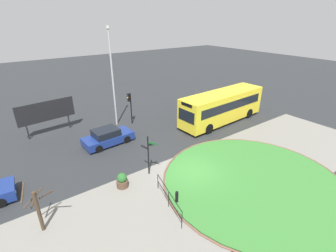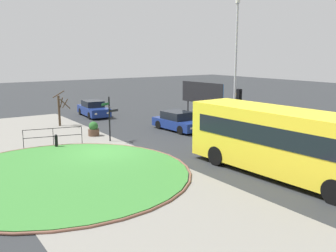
{
  "view_description": "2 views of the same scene",
  "coord_description": "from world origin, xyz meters",
  "px_view_note": "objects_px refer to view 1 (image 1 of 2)",
  "views": [
    {
      "loc": [
        -10.02,
        -10.79,
        10.15
      ],
      "look_at": [
        0.99,
        4.39,
        1.71
      ],
      "focal_mm": 26.16,
      "sensor_mm": 36.0,
      "label": 1
    },
    {
      "loc": [
        19.34,
        -8.71,
        5.67
      ],
      "look_at": [
        1.65,
        3.29,
        1.54
      ],
      "focal_mm": 40.1,
      "sensor_mm": 36.0,
      "label": 2
    }
  ],
  "objects_px": {
    "bus_yellow": "(222,106)",
    "bollard_foreground": "(177,197)",
    "planter_near_signpost": "(122,181)",
    "car_far_lane": "(108,137)",
    "street_tree_bare": "(38,207)",
    "traffic_light_near": "(130,102)",
    "billboard_left": "(46,112)",
    "signpost_directional": "(149,152)",
    "lamppost_tall": "(112,76)"
  },
  "relations": [
    {
      "from": "bus_yellow",
      "to": "bollard_foreground",
      "type": "bearing_deg",
      "value": 29.03
    },
    {
      "from": "planter_near_signpost",
      "to": "car_far_lane",
      "type": "bearing_deg",
      "value": 74.93
    },
    {
      "from": "planter_near_signpost",
      "to": "street_tree_bare",
      "type": "height_order",
      "value": "street_tree_bare"
    },
    {
      "from": "car_far_lane",
      "to": "traffic_light_near",
      "type": "height_order",
      "value": "traffic_light_near"
    },
    {
      "from": "billboard_left",
      "to": "traffic_light_near",
      "type": "bearing_deg",
      "value": -25.31
    },
    {
      "from": "bus_yellow",
      "to": "car_far_lane",
      "type": "distance_m",
      "value": 11.9
    },
    {
      "from": "bus_yellow",
      "to": "street_tree_bare",
      "type": "bearing_deg",
      "value": 11.04
    },
    {
      "from": "bollard_foreground",
      "to": "car_far_lane",
      "type": "bearing_deg",
      "value": 91.77
    },
    {
      "from": "bollard_foreground",
      "to": "planter_near_signpost",
      "type": "distance_m",
      "value": 3.78
    },
    {
      "from": "traffic_light_near",
      "to": "street_tree_bare",
      "type": "bearing_deg",
      "value": 29.44
    },
    {
      "from": "traffic_light_near",
      "to": "street_tree_bare",
      "type": "relative_size",
      "value": 1.16
    },
    {
      "from": "billboard_left",
      "to": "planter_near_signpost",
      "type": "distance_m",
      "value": 11.6
    },
    {
      "from": "signpost_directional",
      "to": "car_far_lane",
      "type": "xyz_separation_m",
      "value": [
        -0.55,
        5.87,
        -1.06
      ]
    },
    {
      "from": "traffic_light_near",
      "to": "billboard_left",
      "type": "relative_size",
      "value": 0.64
    },
    {
      "from": "street_tree_bare",
      "to": "bus_yellow",
      "type": "bearing_deg",
      "value": 13.82
    },
    {
      "from": "street_tree_bare",
      "to": "traffic_light_near",
      "type": "bearing_deg",
      "value": 42.86
    },
    {
      "from": "bollard_foreground",
      "to": "lamppost_tall",
      "type": "bearing_deg",
      "value": 80.54
    },
    {
      "from": "car_far_lane",
      "to": "street_tree_bare",
      "type": "height_order",
      "value": "street_tree_bare"
    },
    {
      "from": "planter_near_signpost",
      "to": "street_tree_bare",
      "type": "xyz_separation_m",
      "value": [
        -4.9,
        -0.69,
        0.96
      ]
    },
    {
      "from": "billboard_left",
      "to": "planter_near_signpost",
      "type": "height_order",
      "value": "billboard_left"
    },
    {
      "from": "signpost_directional",
      "to": "lamppost_tall",
      "type": "relative_size",
      "value": 0.32
    },
    {
      "from": "signpost_directional",
      "to": "street_tree_bare",
      "type": "height_order",
      "value": "signpost_directional"
    },
    {
      "from": "signpost_directional",
      "to": "bollard_foreground",
      "type": "height_order",
      "value": "signpost_directional"
    },
    {
      "from": "signpost_directional",
      "to": "street_tree_bare",
      "type": "bearing_deg",
      "value": -172.69
    },
    {
      "from": "bus_yellow",
      "to": "street_tree_bare",
      "type": "distance_m",
      "value": 18.71
    },
    {
      "from": "billboard_left",
      "to": "street_tree_bare",
      "type": "relative_size",
      "value": 1.8
    },
    {
      "from": "lamppost_tall",
      "to": "billboard_left",
      "type": "relative_size",
      "value": 1.87
    },
    {
      "from": "car_far_lane",
      "to": "signpost_directional",
      "type": "bearing_deg",
      "value": -88.42
    },
    {
      "from": "car_far_lane",
      "to": "planter_near_signpost",
      "type": "bearing_deg",
      "value": -108.84
    },
    {
      "from": "signpost_directional",
      "to": "bollard_foreground",
      "type": "distance_m",
      "value": 3.71
    },
    {
      "from": "lamppost_tall",
      "to": "street_tree_bare",
      "type": "height_order",
      "value": "lamppost_tall"
    },
    {
      "from": "bollard_foreground",
      "to": "bus_yellow",
      "type": "distance_m",
      "value": 13.4
    },
    {
      "from": "signpost_directional",
      "to": "bollard_foreground",
      "type": "bearing_deg",
      "value": -94.3
    },
    {
      "from": "billboard_left",
      "to": "street_tree_bare",
      "type": "height_order",
      "value": "billboard_left"
    },
    {
      "from": "lamppost_tall",
      "to": "signpost_directional",
      "type": "bearing_deg",
      "value": -101.36
    },
    {
      "from": "planter_near_signpost",
      "to": "street_tree_bare",
      "type": "bearing_deg",
      "value": -171.99
    },
    {
      "from": "traffic_light_near",
      "to": "bollard_foreground",
      "type": "bearing_deg",
      "value": 60.96
    },
    {
      "from": "car_far_lane",
      "to": "street_tree_bare",
      "type": "xyz_separation_m",
      "value": [
        -6.54,
        -6.78,
        0.77
      ]
    },
    {
      "from": "signpost_directional",
      "to": "bollard_foreground",
      "type": "xyz_separation_m",
      "value": [
        -0.26,
        -3.47,
        -1.28
      ]
    },
    {
      "from": "signpost_directional",
      "to": "car_far_lane",
      "type": "height_order",
      "value": "signpost_directional"
    },
    {
      "from": "bollard_foreground",
      "to": "street_tree_bare",
      "type": "relative_size",
      "value": 0.3
    },
    {
      "from": "car_far_lane",
      "to": "lamppost_tall",
      "type": "bearing_deg",
      "value": 50.99
    },
    {
      "from": "billboard_left",
      "to": "bollard_foreground",
      "type": "bearing_deg",
      "value": -81.06
    },
    {
      "from": "billboard_left",
      "to": "street_tree_bare",
      "type": "xyz_separation_m",
      "value": [
        -2.97,
        -12.0,
        -0.74
      ]
    },
    {
      "from": "car_far_lane",
      "to": "planter_near_signpost",
      "type": "relative_size",
      "value": 4.26
    },
    {
      "from": "planter_near_signpost",
      "to": "bollard_foreground",
      "type": "bearing_deg",
      "value": -59.37
    },
    {
      "from": "bus_yellow",
      "to": "planter_near_signpost",
      "type": "bearing_deg",
      "value": 13.12
    },
    {
      "from": "car_far_lane",
      "to": "lamppost_tall",
      "type": "relative_size",
      "value": 0.46
    },
    {
      "from": "billboard_left",
      "to": "street_tree_bare",
      "type": "bearing_deg",
      "value": -109.8
    },
    {
      "from": "bus_yellow",
      "to": "car_far_lane",
      "type": "relative_size",
      "value": 2.33
    }
  ]
}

